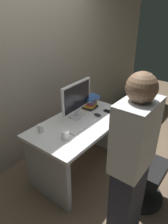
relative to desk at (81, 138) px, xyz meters
name	(u,v)px	position (x,y,z in m)	size (l,w,h in m)	color
ground_plane	(81,168)	(0.00, 0.00, -0.51)	(9.00, 9.00, 0.00)	brown
wall_back	(29,51)	(0.00, 0.84, 0.99)	(6.40, 0.10, 3.00)	#9E9384
desk	(81,138)	(0.00, 0.00, 0.00)	(1.34, 0.74, 0.75)	white
office_chair	(139,166)	(0.05, -0.79, -0.08)	(0.52, 0.52, 0.94)	black
person_at_desk	(131,166)	(-0.46, -0.89, 0.33)	(0.40, 0.24, 1.64)	#262838
monitor	(77,98)	(0.08, 0.13, 0.50)	(0.54, 0.15, 0.46)	silver
keyboard	(82,125)	(-0.08, -0.07, 0.25)	(0.43, 0.13, 0.02)	white
mouse	(98,115)	(0.25, -0.08, 0.26)	(0.06, 0.10, 0.03)	black
cup_near_keyboard	(65,135)	(-0.39, -0.10, 0.29)	(0.08, 0.08, 0.10)	white
cup_by_monitor	(41,128)	(-0.45, 0.22, 0.28)	(0.07, 0.07, 0.09)	white
book_stack	(90,102)	(0.39, 0.14, 0.33)	(0.23, 0.19, 0.18)	black
cell_phone	(108,112)	(0.44, -0.13, 0.24)	(0.07, 0.14, 0.01)	black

